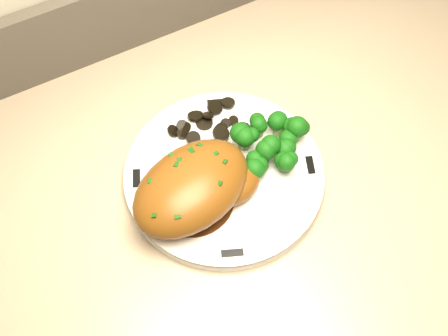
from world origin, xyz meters
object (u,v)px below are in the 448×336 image
chicken_breast (196,187)px  broccoli_florets (271,142)px  counter (384,225)px  plate (224,175)px

chicken_breast → broccoli_florets: chicken_breast is taller
chicken_breast → counter: bearing=-17.8°
counter → plate: (-0.36, 0.04, 0.44)m
broccoli_florets → counter: bearing=-8.0°
counter → broccoli_florets: (-0.29, 0.04, 0.47)m
chicken_breast → broccoli_florets: (0.12, 0.02, -0.01)m
plate → chicken_breast: size_ratio=1.40×
counter → plate: counter is taller
plate → chicken_breast: chicken_breast is taller
plate → broccoli_florets: 0.07m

